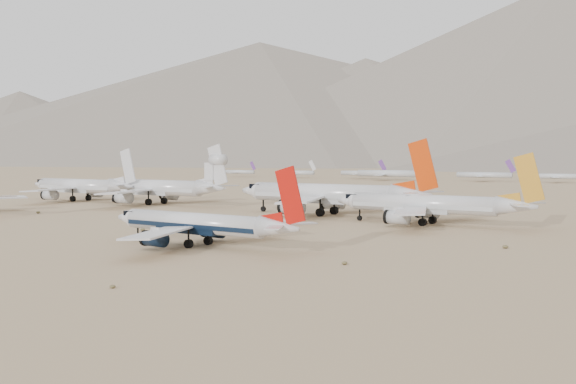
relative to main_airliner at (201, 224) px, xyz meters
The scene contains 7 objects.
ground 6.99m from the main_airliner, 39.50° to the right, with size 7000.00×7000.00×0.00m, color #947956.
main_airliner is the anchor object (origin of this frame).
row2_gold_tail 58.19m from the main_airliner, 72.01° to the left, with size 45.17×44.18×16.08m.
row2_orange_tail 64.23m from the main_airliner, 101.45° to the left, with size 54.87×53.68×19.57m.
row2_white_trijet 101.50m from the main_airliner, 140.01° to the left, with size 54.21×52.98×19.21m.
row2_white_twin 128.49m from the main_airliner, 151.18° to the left, with size 50.91×49.82×18.19m.
distant_storage_row 326.97m from the main_airliner, 93.14° to the left, with size 469.74×59.75×15.49m.
Camera 1 is at (68.59, -75.82, 14.83)m, focal length 40.00 mm.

